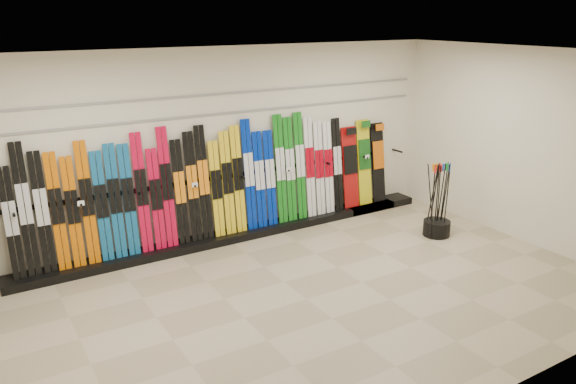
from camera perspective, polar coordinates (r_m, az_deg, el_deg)
floor at (r=7.25m, az=1.91°, el=-10.82°), size 8.00×8.00×0.00m
back_wall at (r=8.78m, az=-6.98°, el=4.70°), size 8.00×0.00×8.00m
right_wall at (r=9.40m, az=22.92°, el=4.29°), size 0.00×5.00×5.00m
ceiling at (r=6.38m, az=2.19°, el=13.56°), size 8.00×8.00×0.00m
ski_rack_base at (r=9.12m, az=-4.78°, el=-4.24°), size 8.00×0.40×0.12m
skis at (r=8.61m, az=-9.01°, el=0.52°), size 5.37×0.24×1.79m
snowboards at (r=10.24m, az=7.68°, el=2.82°), size 0.94×0.24×1.53m
pole_bin at (r=9.46m, az=14.85°, el=-3.55°), size 0.44×0.44×0.25m
ski_poles at (r=9.30m, az=14.99°, el=-0.74°), size 0.44×0.27×1.18m
slatwall_rail_0 at (r=8.67m, az=-7.05°, el=7.89°), size 7.60×0.02×0.03m
slatwall_rail_1 at (r=8.62m, az=-7.13°, el=9.86°), size 7.60×0.02×0.03m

